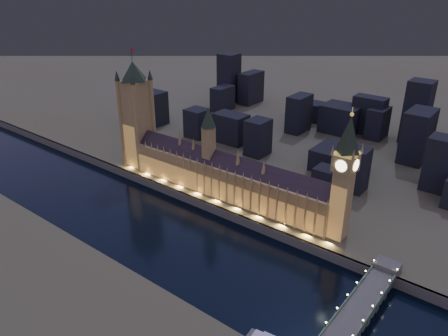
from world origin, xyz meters
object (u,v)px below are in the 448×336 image
Objects in this scene: victoria_tower at (136,110)px; westminster_bridge at (358,312)px; palace_of_westminster at (226,176)px; elizabeth_tower at (345,169)px.

victoria_tower reaches higher than westminster_bridge.
palace_of_westminster is at bearing -0.09° from victoria_tower.
elizabeth_tower is at bearing 0.09° from palace_of_westminster.
palace_of_westminster is at bearing 156.60° from westminster_bridge.
palace_of_westminster is 2.00× the size of elizabeth_tower.
palace_of_westminster is 113.05m from elizabeth_tower.
elizabeth_tower is at bearing 124.03° from westminster_bridge.
elizabeth_tower reaches higher than westminster_bridge.
westminster_bridge is at bearing -14.00° from victoria_tower.
palace_of_westminster reaches higher than westminster_bridge.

